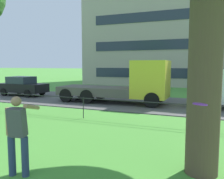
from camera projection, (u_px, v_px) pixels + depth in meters
name	position (u px, v px, depth m)	size (l,w,h in m)	color
street_strip	(123.00, 102.00, 16.14)	(80.00, 6.83, 0.01)	#565454
park_fence	(83.00, 104.00, 11.11)	(39.28, 0.04, 1.00)	#232328
person_thrower	(18.00, 133.00, 5.30)	(0.51, 0.84, 1.80)	navy
frisbee	(200.00, 104.00, 4.47)	(0.38, 0.38, 0.05)	purple
car_black_right	(23.00, 86.00, 19.41)	(4.05, 1.90, 1.54)	black
flatbed_truck_far_left	(128.00, 85.00, 15.40)	(7.34, 2.54, 2.75)	yellow
apartment_building_background	(192.00, 11.00, 31.57)	(25.39, 14.70, 19.20)	#ADA393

